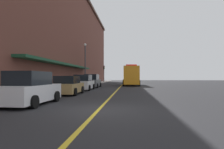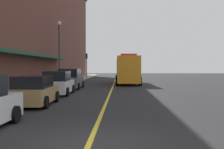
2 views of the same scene
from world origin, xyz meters
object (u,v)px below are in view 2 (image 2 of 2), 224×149
Objects in this scene: parked_car_1 at (34,91)px; traffic_light_near at (87,61)px; utility_truck at (127,70)px; street_lamp_left at (59,46)px; parked_car_2 at (58,84)px; parked_car_3 at (70,79)px; parking_meter_0 at (12,85)px.

traffic_light_near is at bearing 0.78° from parked_car_1.
street_lamp_left is (-7.56, -3.13, 2.73)m from utility_truck.
parked_car_2 is at bearing -87.10° from traffic_light_near.
traffic_light_near is (-1.34, 22.55, 2.28)m from parked_car_3.
utility_truck is 8.63m from street_lamp_left.
street_lamp_left is 18.50m from traffic_light_near.
parking_meter_0 is at bearing -87.62° from street_lamp_left.
utility_truck is at bearing 22.51° from street_lamp_left.
parked_car_3 is 22.70m from traffic_light_near.
parking_meter_0 is at bearing -23.02° from utility_truck.
traffic_light_near is (0.66, 18.45, -1.24)m from street_lamp_left.
street_lamp_left reaches higher than parked_car_2.
parked_car_3 is 9.16m from utility_truck.
utility_truck is 1.31× the size of street_lamp_left.
parked_car_3 is at bearing 82.28° from parking_meter_0.
street_lamp_left is at bearing -68.86° from utility_truck.
street_lamp_left is (-2.10, 15.17, 3.65)m from parked_car_1.
utility_truck reaches higher than parked_car_3.
street_lamp_left is at bearing 92.38° from parking_meter_0.
parked_car_3 is at bearing -86.61° from traffic_light_near.
utility_truck is (5.46, 18.30, 0.92)m from parked_car_1.
street_lamp_left reaches higher than parked_car_3.
parked_car_3 is 0.67× the size of street_lamp_left.
parking_meter_0 is 0.19× the size of street_lamp_left.
street_lamp_left is (-2.08, 9.60, 3.58)m from parked_car_2.
traffic_light_near is at bearing 3.05° from parked_car_3.
parked_car_1 is 0.98× the size of parked_car_2.
parked_car_1 is at bearing -17.99° from utility_truck.
parked_car_1 is at bearing -26.99° from parking_meter_0.
parked_car_1 is 0.90× the size of parked_car_3.
traffic_light_near is (-6.90, 15.32, 1.48)m from utility_truck.
parked_car_3 is (-0.08, 5.50, 0.06)m from parked_car_2.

